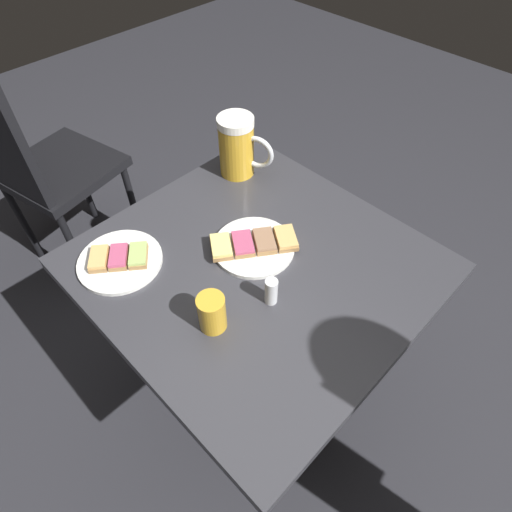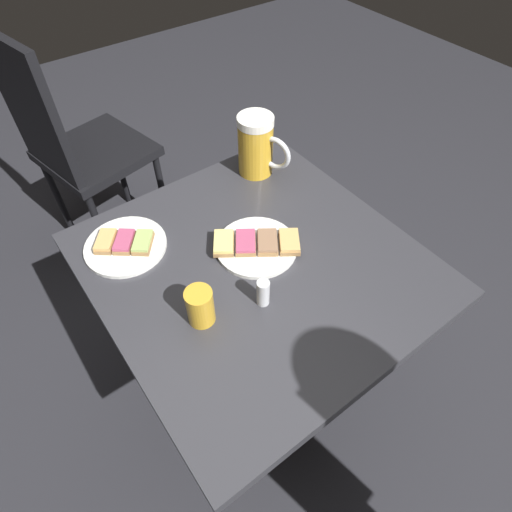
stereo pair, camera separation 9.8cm
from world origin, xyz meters
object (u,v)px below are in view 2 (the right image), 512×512
(beer_mug, at_px, (257,146))
(cafe_chair, at_px, (74,143))
(beer_glass_small, at_px, (200,306))
(plate_far, at_px, (125,245))
(plate_near, at_px, (257,245))
(salt_shaker, at_px, (263,293))

(beer_mug, distance_m, cafe_chair, 0.83)
(beer_mug, xyz_separation_m, beer_glass_small, (0.33, -0.39, -0.04))
(plate_far, xyz_separation_m, cafe_chair, (-0.77, 0.11, -0.18))
(plate_near, height_order, beer_mug, beer_mug)
(beer_glass_small, relative_size, cafe_chair, 0.09)
(salt_shaker, bearing_deg, plate_near, 148.41)
(salt_shaker, bearing_deg, beer_mug, 145.04)
(beer_glass_small, distance_m, salt_shaker, 0.13)
(plate_far, relative_size, cafe_chair, 0.20)
(beer_glass_small, height_order, salt_shaker, beer_glass_small)
(plate_near, height_order, salt_shaker, salt_shaker)
(plate_far, height_order, beer_mug, beer_mug)
(plate_near, height_order, plate_far, same)
(plate_near, relative_size, salt_shaker, 3.11)
(plate_far, distance_m, beer_mug, 0.44)
(plate_near, xyz_separation_m, beer_mug, (-0.24, 0.18, 0.07))
(plate_near, relative_size, beer_mug, 1.23)
(cafe_chair, bearing_deg, beer_glass_small, -15.57)
(plate_near, xyz_separation_m, salt_shaker, (0.13, -0.08, 0.02))
(beer_glass_small, bearing_deg, plate_far, -171.70)
(plate_far, bearing_deg, beer_glass_small, 8.30)
(beer_mug, relative_size, beer_glass_small, 1.94)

